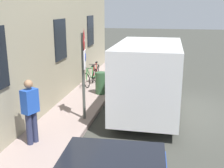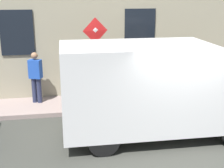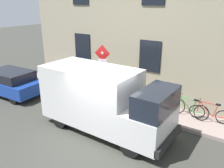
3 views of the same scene
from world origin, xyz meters
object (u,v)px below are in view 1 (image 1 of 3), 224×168
delivery_van (149,75)px  bicycle_red (96,73)px  sign_post_stacked (84,62)px  pedestrian (30,110)px  bicycle_green (91,77)px  litter_bin (101,83)px

delivery_van → bicycle_red: bearing=39.7°
sign_post_stacked → delivery_van: bearing=-143.4°
pedestrian → bicycle_green: bearing=-68.5°
sign_post_stacked → delivery_van: 2.47m
delivery_van → bicycle_red: (2.80, -3.45, -0.82)m
bicycle_red → pedestrian: size_ratio=1.00×
sign_post_stacked → bicycle_red: 5.17m
sign_post_stacked → bicycle_red: size_ratio=1.61×
bicycle_green → sign_post_stacked: bearing=19.5°
delivery_van → pedestrian: bearing=140.5°
pedestrian → litter_bin: pedestrian is taller
bicycle_green → pedestrian: size_ratio=1.00×
sign_post_stacked → delivery_van: size_ratio=0.52×
bicycle_red → bicycle_green: (0.00, 0.86, 0.00)m
litter_bin → delivery_van: bearing=147.3°
bicycle_red → bicycle_green: bearing=-4.4°
delivery_van → sign_post_stacked: bearing=127.2°
pedestrian → litter_bin: (-0.75, -4.64, -0.48)m
sign_post_stacked → delivery_van: sign_post_stacked is taller
sign_post_stacked → litter_bin: bearing=-87.1°
bicycle_red → litter_bin: (-0.75, 2.13, 0.08)m
pedestrian → litter_bin: size_ratio=1.91×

